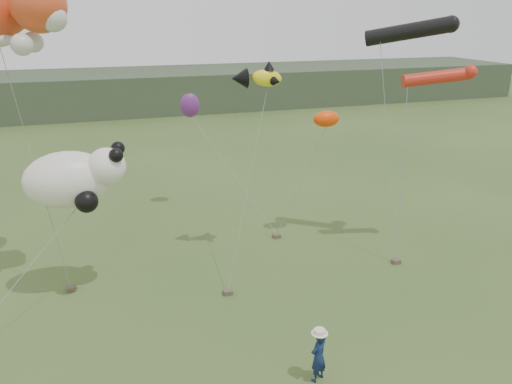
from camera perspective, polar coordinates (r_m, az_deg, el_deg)
ground at (r=16.17m, az=3.66°, el=-18.74°), size 120.00×120.00×0.00m
headland at (r=57.01m, az=-16.17°, el=10.88°), size 90.00×13.00×4.00m
festival_attendant at (r=15.12m, az=7.15°, el=-18.13°), size 0.71×0.62×1.63m
sandbag_anchors at (r=19.89m, az=-6.06°, el=-10.42°), size 16.91×6.57×0.17m
fish_kite at (r=20.08m, az=0.08°, el=12.95°), size 2.03×1.37×1.06m
tube_kites at (r=22.26m, az=18.81°, el=15.54°), size 4.05×2.96×2.81m
panda_kite at (r=18.71m, az=-20.04°, el=1.48°), size 3.57×2.31×2.22m
misc_kites at (r=24.34m, az=-1.38°, el=9.28°), size 6.18×6.18×1.22m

